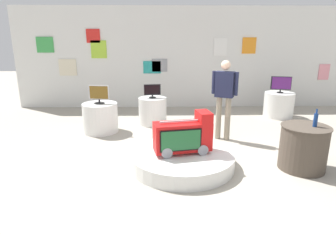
{
  "coord_description": "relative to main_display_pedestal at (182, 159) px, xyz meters",
  "views": [
    {
      "loc": [
        -0.7,
        -4.69,
        2.14
      ],
      "look_at": [
        -0.59,
        0.62,
        0.66
      ],
      "focal_mm": 30.35,
      "sensor_mm": 36.0,
      "label": 1
    }
  ],
  "objects": [
    {
      "name": "novelty_firetruck_tv",
      "position": [
        0.02,
        -0.0,
        0.42
      ],
      "size": [
        1.02,
        0.57,
        0.71
      ],
      "color": "gray",
      "rests_on": "main_display_pedestal"
    },
    {
      "name": "bottle_on_side_table",
      "position": [
        2.15,
        -0.17,
        0.75
      ],
      "size": [
        0.07,
        0.07,
        0.3
      ],
      "color": "navy",
      "rests_on": "side_table_round"
    },
    {
      "name": "back_wall_display",
      "position": [
        0.35,
        4.52,
        1.43
      ],
      "size": [
        10.51,
        0.13,
        3.1
      ],
      "color": "silver",
      "rests_on": "ground"
    },
    {
      "name": "ground_plane",
      "position": [
        0.36,
        0.16,
        -0.13
      ],
      "size": [
        30.0,
        30.0,
        0.0
      ],
      "primitive_type": "plane",
      "color": "#A8A091"
    },
    {
      "name": "main_display_pedestal",
      "position": [
        0.0,
        0.0,
        0.0
      ],
      "size": [
        1.8,
        1.8,
        0.25
      ],
      "primitive_type": "cylinder",
      "color": "silver",
      "rests_on": "ground"
    },
    {
      "name": "shopper_browsing_near_truck",
      "position": [
        0.98,
        1.37,
        0.88
      ],
      "size": [
        0.51,
        0.34,
        1.71
      ],
      "color": "gray",
      "rests_on": "ground"
    },
    {
      "name": "display_pedestal_left_rear",
      "position": [
        -1.8,
        1.94,
        0.22
      ],
      "size": [
        0.81,
        0.81,
        0.69
      ],
      "primitive_type": "cylinder",
      "color": "silver",
      "rests_on": "ground"
    },
    {
      "name": "display_pedestal_right_rear",
      "position": [
        -0.59,
        2.57,
        0.22
      ],
      "size": [
        0.72,
        0.72,
        0.69
      ],
      "primitive_type": "cylinder",
      "color": "silver",
      "rests_on": "ground"
    },
    {
      "name": "tv_on_right_rear",
      "position": [
        -0.59,
        2.56,
        0.75
      ],
      "size": [
        0.42,
        0.17,
        0.35
      ],
      "color": "black",
      "rests_on": "display_pedestal_right_rear"
    },
    {
      "name": "tv_on_center_rear",
      "position": [
        2.95,
        3.19,
        0.82
      ],
      "size": [
        0.54,
        0.17,
        0.45
      ],
      "color": "black",
      "rests_on": "display_pedestal_center_rear"
    },
    {
      "name": "side_table_round",
      "position": [
        2.02,
        -0.14,
        0.26
      ],
      "size": [
        0.79,
        0.79,
        0.76
      ],
      "color": "#4C4238",
      "rests_on": "ground"
    },
    {
      "name": "tv_on_left_rear",
      "position": [
        -1.8,
        1.93,
        0.79
      ],
      "size": [
        0.47,
        0.23,
        0.43
      ],
      "color": "black",
      "rests_on": "display_pedestal_left_rear"
    },
    {
      "name": "display_pedestal_center_rear",
      "position": [
        2.95,
        3.2,
        0.22
      ],
      "size": [
        0.81,
        0.81,
        0.69
      ],
      "primitive_type": "cylinder",
      "color": "silver",
      "rests_on": "ground"
    }
  ]
}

